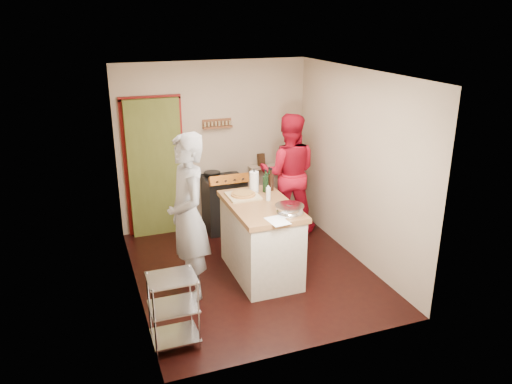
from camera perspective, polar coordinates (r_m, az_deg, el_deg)
floor at (r=6.77m, az=-0.44°, el=-8.95°), size 3.50×3.50×0.00m
back_wall at (r=7.79m, az=-9.38°, el=3.71°), size 3.00×0.44×2.60m
left_wall at (r=5.94m, az=-14.22°, el=-0.08°), size 0.04×3.50×2.60m
right_wall at (r=6.88m, az=11.39°, el=2.87°), size 0.04×3.50×2.60m
ceiling at (r=5.97m, az=-0.51°, el=13.57°), size 3.00×3.50×0.02m
stove at (r=7.83m, az=-3.64°, el=-1.25°), size 0.60×0.63×1.00m
wire_shelving at (r=5.27m, az=-9.41°, el=-12.89°), size 0.48×0.40×0.80m
island at (r=6.47m, az=0.59°, el=-5.25°), size 0.78×1.41×1.31m
person_stripe at (r=5.89m, az=-7.78°, el=-2.88°), size 0.51×0.75×2.01m
person_red at (r=7.71m, az=3.73°, el=2.18°), size 1.10×0.98×1.85m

